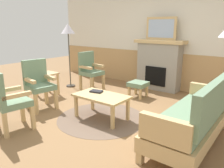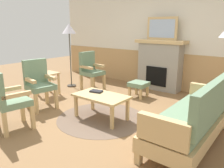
{
  "view_description": "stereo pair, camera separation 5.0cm",
  "coord_description": "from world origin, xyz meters",
  "px_view_note": "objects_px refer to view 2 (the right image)",
  "views": [
    {
      "loc": [
        2.48,
        -2.88,
        1.63
      ],
      "look_at": [
        0.0,
        0.35,
        0.55
      ],
      "focal_mm": 35.43,
      "sensor_mm": 36.0,
      "label": 1
    },
    {
      "loc": [
        2.52,
        -2.85,
        1.63
      ],
      "look_at": [
        0.0,
        0.35,
        0.55
      ],
      "focal_mm": 35.43,
      "sensor_mm": 36.0,
      "label": 2
    }
  ],
  "objects_px": {
    "fireplace": "(160,65)",
    "book_on_table": "(96,91)",
    "footstool": "(139,85)",
    "couch": "(193,118)",
    "side_table": "(48,77)",
    "armchair_near_fireplace": "(39,82)",
    "armchair_by_window_left": "(91,69)",
    "coffee_table": "(101,98)",
    "armchair_front_left": "(7,98)",
    "framed_picture": "(162,29)",
    "floor_lamp_by_chairs": "(69,33)"
  },
  "relations": [
    {
      "from": "armchair_near_fireplace",
      "to": "armchair_by_window_left",
      "type": "height_order",
      "value": "same"
    },
    {
      "from": "coffee_table",
      "to": "armchair_front_left",
      "type": "distance_m",
      "value": 1.52
    },
    {
      "from": "fireplace",
      "to": "armchair_front_left",
      "type": "xyz_separation_m",
      "value": [
        -0.78,
        -3.64,
        -0.11
      ]
    },
    {
      "from": "book_on_table",
      "to": "armchair_front_left",
      "type": "relative_size",
      "value": 0.22
    },
    {
      "from": "couch",
      "to": "side_table",
      "type": "bearing_deg",
      "value": 177.15
    },
    {
      "from": "footstool",
      "to": "book_on_table",
      "type": "bearing_deg",
      "value": -92.41
    },
    {
      "from": "couch",
      "to": "side_table",
      "type": "xyz_separation_m",
      "value": [
        -3.52,
        0.17,
        0.04
      ]
    },
    {
      "from": "footstool",
      "to": "side_table",
      "type": "distance_m",
      "value": 2.17
    },
    {
      "from": "coffee_table",
      "to": "book_on_table",
      "type": "relative_size",
      "value": 4.37
    },
    {
      "from": "armchair_by_window_left",
      "to": "side_table",
      "type": "xyz_separation_m",
      "value": [
        -0.45,
        -1.01,
        -0.1
      ]
    },
    {
      "from": "fireplace",
      "to": "armchair_near_fireplace",
      "type": "xyz_separation_m",
      "value": [
        -1.28,
        -2.75,
        -0.11
      ]
    },
    {
      "from": "armchair_near_fireplace",
      "to": "side_table",
      "type": "distance_m",
      "value": 0.85
    },
    {
      "from": "side_table",
      "to": "floor_lamp_by_chairs",
      "type": "height_order",
      "value": "floor_lamp_by_chairs"
    },
    {
      "from": "armchair_front_left",
      "to": "side_table",
      "type": "bearing_deg",
      "value": 125.41
    },
    {
      "from": "fireplace",
      "to": "book_on_table",
      "type": "distance_m",
      "value": 2.32
    },
    {
      "from": "armchair_near_fireplace",
      "to": "floor_lamp_by_chairs",
      "type": "distance_m",
      "value": 1.91
    },
    {
      "from": "couch",
      "to": "armchair_near_fireplace",
      "type": "height_order",
      "value": "same"
    },
    {
      "from": "fireplace",
      "to": "framed_picture",
      "type": "bearing_deg",
      "value": 90.0
    },
    {
      "from": "footstool",
      "to": "armchair_front_left",
      "type": "bearing_deg",
      "value": -104.52
    },
    {
      "from": "couch",
      "to": "book_on_table",
      "type": "xyz_separation_m",
      "value": [
        -1.79,
        -0.01,
        0.06
      ]
    },
    {
      "from": "side_table",
      "to": "fireplace",
      "type": "bearing_deg",
      "value": 48.96
    },
    {
      "from": "armchair_by_window_left",
      "to": "side_table",
      "type": "height_order",
      "value": "armchair_by_window_left"
    },
    {
      "from": "coffee_table",
      "to": "armchair_near_fireplace",
      "type": "bearing_deg",
      "value": -165.26
    },
    {
      "from": "couch",
      "to": "framed_picture",
      "type": "bearing_deg",
      "value": 125.82
    },
    {
      "from": "side_table",
      "to": "framed_picture",
      "type": "bearing_deg",
      "value": 48.96
    },
    {
      "from": "book_on_table",
      "to": "footstool",
      "type": "distance_m",
      "value": 1.41
    },
    {
      "from": "armchair_by_window_left",
      "to": "armchair_near_fireplace",
      "type": "bearing_deg",
      "value": -85.5
    },
    {
      "from": "fireplace",
      "to": "armchair_by_window_left",
      "type": "bearing_deg",
      "value": -141.48
    },
    {
      "from": "fireplace",
      "to": "couch",
      "type": "xyz_separation_m",
      "value": [
        1.66,
        -2.3,
        -0.26
      ]
    },
    {
      "from": "book_on_table",
      "to": "side_table",
      "type": "xyz_separation_m",
      "value": [
        -1.73,
        0.18,
        -0.02
      ]
    },
    {
      "from": "book_on_table",
      "to": "couch",
      "type": "bearing_deg",
      "value": 0.17
    },
    {
      "from": "framed_picture",
      "to": "armchair_front_left",
      "type": "xyz_separation_m",
      "value": [
        -0.78,
        -3.64,
        -1.02
      ]
    },
    {
      "from": "footstool",
      "to": "coffee_table",
      "type": "bearing_deg",
      "value": -84.88
    },
    {
      "from": "coffee_table",
      "to": "armchair_near_fireplace",
      "type": "distance_m",
      "value": 1.4
    },
    {
      "from": "book_on_table",
      "to": "armchair_by_window_left",
      "type": "height_order",
      "value": "armchair_by_window_left"
    },
    {
      "from": "fireplace",
      "to": "coffee_table",
      "type": "distance_m",
      "value": 2.41
    },
    {
      "from": "armchair_by_window_left",
      "to": "fireplace",
      "type": "bearing_deg",
      "value": 38.52
    },
    {
      "from": "armchair_by_window_left",
      "to": "armchair_front_left",
      "type": "bearing_deg",
      "value": -76.06
    },
    {
      "from": "fireplace",
      "to": "book_on_table",
      "type": "bearing_deg",
      "value": -93.13
    },
    {
      "from": "fireplace",
      "to": "armchair_by_window_left",
      "type": "xyz_separation_m",
      "value": [
        -1.4,
        -1.12,
        -0.11
      ]
    },
    {
      "from": "couch",
      "to": "armchair_front_left",
      "type": "height_order",
      "value": "same"
    },
    {
      "from": "footstool",
      "to": "armchair_front_left",
      "type": "relative_size",
      "value": 0.41
    },
    {
      "from": "coffee_table",
      "to": "footstool",
      "type": "relative_size",
      "value": 2.4
    },
    {
      "from": "armchair_near_fireplace",
      "to": "armchair_front_left",
      "type": "xyz_separation_m",
      "value": [
        0.5,
        -0.9,
        0.0
      ]
    },
    {
      "from": "framed_picture",
      "to": "armchair_near_fireplace",
      "type": "xyz_separation_m",
      "value": [
        -1.28,
        -2.75,
        -1.02
      ]
    },
    {
      "from": "framed_picture",
      "to": "side_table",
      "type": "relative_size",
      "value": 1.45
    },
    {
      "from": "couch",
      "to": "book_on_table",
      "type": "height_order",
      "value": "couch"
    },
    {
      "from": "couch",
      "to": "armchair_near_fireplace",
      "type": "relative_size",
      "value": 1.84
    },
    {
      "from": "fireplace",
      "to": "book_on_table",
      "type": "xyz_separation_m",
      "value": [
        -0.13,
        -2.31,
        -0.2
      ]
    },
    {
      "from": "armchair_by_window_left",
      "to": "floor_lamp_by_chairs",
      "type": "height_order",
      "value": "floor_lamp_by_chairs"
    }
  ]
}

